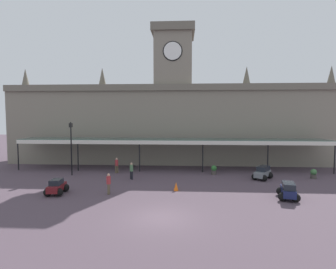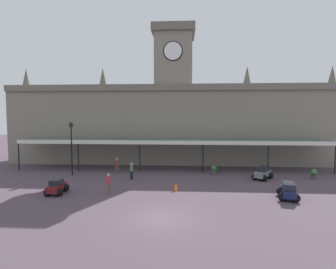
{
  "view_description": "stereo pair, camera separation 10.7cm",
  "coord_description": "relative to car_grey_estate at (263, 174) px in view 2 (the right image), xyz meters",
  "views": [
    {
      "loc": [
        1.41,
        -16.06,
        6.27
      ],
      "look_at": [
        0.0,
        8.06,
        4.58
      ],
      "focal_mm": 28.66,
      "sensor_mm": 36.0,
      "label": 1
    },
    {
      "loc": [
        1.52,
        -16.06,
        6.27
      ],
      "look_at": [
        0.0,
        8.06,
        4.58
      ],
      "focal_mm": 28.66,
      "sensor_mm": 36.0,
      "label": 2
    }
  ],
  "objects": [
    {
      "name": "car_maroon_sedan",
      "position": [
        -18.02,
        -6.1,
        -0.06
      ],
      "size": [
        1.61,
        2.11,
        1.19
      ],
      "color": "maroon",
      "rests_on": "ground"
    },
    {
      "name": "entrance_canopy",
      "position": [
        -9.25,
        4.23,
        2.89
      ],
      "size": [
        35.57,
        3.26,
        3.59
      ],
      "color": "#38564C",
      "rests_on": "ground"
    },
    {
      "name": "victorian_lamppost",
      "position": [
        -19.62,
        0.61,
        2.89
      ],
      "size": [
        0.3,
        0.3,
        5.64
      ],
      "color": "black",
      "rests_on": "ground"
    },
    {
      "name": "car_grey_estate",
      "position": [
        0.0,
        0.0,
        0.0
      ],
      "size": [
        2.29,
        2.42,
        1.27
      ],
      "color": "slate",
      "rests_on": "ground"
    },
    {
      "name": "station_building",
      "position": [
        -9.25,
        9.61,
        5.16
      ],
      "size": [
        43.03,
        6.33,
        17.85
      ],
      "color": "gray",
      "rests_on": "ground"
    },
    {
      "name": "pedestrian_crossing_forecourt",
      "position": [
        -15.16,
        1.95,
        0.34
      ],
      "size": [
        0.34,
        0.34,
        1.67
      ],
      "color": "brown",
      "rests_on": "ground"
    },
    {
      "name": "planter_near_kerb",
      "position": [
        5.17,
        0.55,
        -0.07
      ],
      "size": [
        0.6,
        0.6,
        0.96
      ],
      "color": "#47423D",
      "rests_on": "ground"
    },
    {
      "name": "planter_by_canopy",
      "position": [
        -4.59,
        1.89,
        -0.07
      ],
      "size": [
        0.6,
        0.6,
        0.96
      ],
      "color": "#47423D",
      "rests_on": "ground"
    },
    {
      "name": "traffic_cone",
      "position": [
        -8.46,
        -4.62,
        -0.2
      ],
      "size": [
        0.4,
        0.4,
        0.72
      ],
      "primitive_type": "cone",
      "color": "orange",
      "rests_on": "ground"
    },
    {
      "name": "pedestrian_beside_cars",
      "position": [
        -12.96,
        -0.88,
        0.34
      ],
      "size": [
        0.34,
        0.34,
        1.67
      ],
      "color": "black",
      "rests_on": "ground"
    },
    {
      "name": "car_navy_estate",
      "position": [
        0.07,
        -6.31,
        0.0
      ],
      "size": [
        1.89,
        2.4,
        1.27
      ],
      "color": "#19214C",
      "rests_on": "ground"
    },
    {
      "name": "pedestrian_near_entrance",
      "position": [
        -13.83,
        -5.9,
        0.34
      ],
      "size": [
        0.34,
        0.39,
        1.67
      ],
      "color": "brown",
      "rests_on": "ground"
    },
    {
      "name": "ground_plane",
      "position": [
        -9.25,
        -10.65,
        -0.56
      ],
      "size": [
        140.0,
        140.0,
        0.0
      ],
      "primitive_type": "plane",
      "color": "#4E3F4A"
    }
  ]
}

